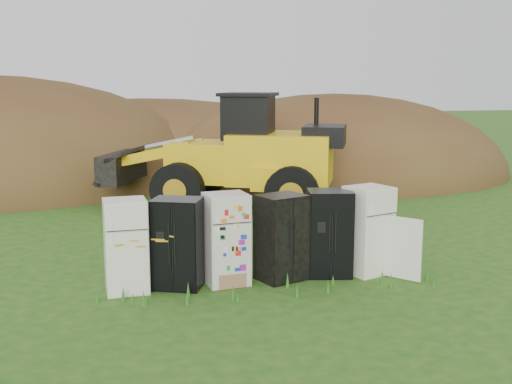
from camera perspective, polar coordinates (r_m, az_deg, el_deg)
ground at (r=12.60m, az=0.26°, el=-7.88°), size 120.00×120.00×0.00m
fridge_leftmost at (r=12.00m, az=-11.48°, el=-4.72°), size 0.79×0.76×1.72m
fridge_black_side at (r=12.09m, az=-6.97°, el=-4.55°), size 1.09×0.99×1.69m
fridge_sticker at (r=12.22m, az=-2.66°, el=-4.19°), size 0.85×0.79×1.75m
fridge_dark_mid at (r=12.47m, az=2.25°, el=-4.07°), size 1.04×0.95×1.68m
fridge_black_right at (r=12.82m, az=6.56°, el=-3.65°), size 0.99×0.89×1.71m
fridge_open_door at (r=13.07m, az=9.91°, el=-3.36°), size 0.99×0.95×1.77m
wheel_loader at (r=19.17m, az=-3.23°, el=3.61°), size 7.75×5.67×3.48m
dirt_mound_right at (r=26.27m, az=6.83°, el=1.46°), size 14.72×10.79×6.62m
dirt_mound_back at (r=29.22m, az=-9.93°, el=2.24°), size 19.79×13.19×6.08m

